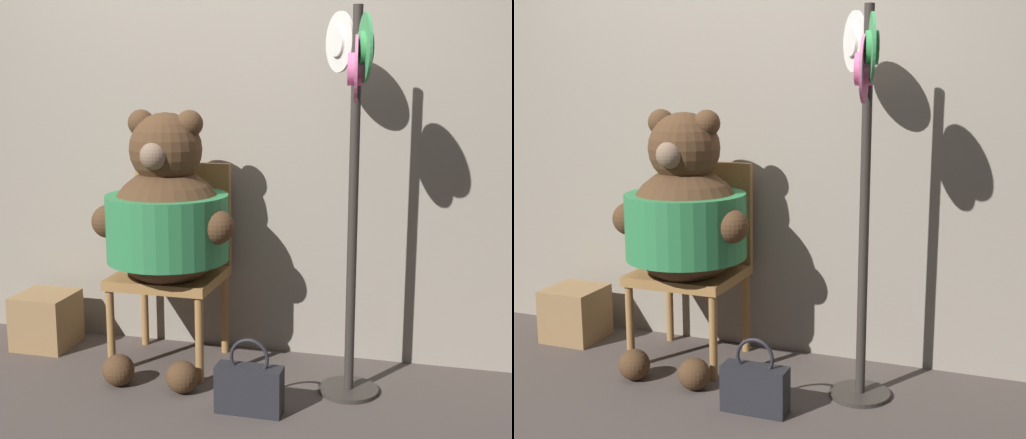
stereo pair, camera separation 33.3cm
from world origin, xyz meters
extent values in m
plane|color=#4C423D|center=(0.00, 0.00, 0.00)|extent=(14.00, 14.00, 0.00)
cube|color=gray|center=(0.00, 0.76, 1.11)|extent=(8.00, 0.10, 2.23)
cylinder|color=#9E703D|center=(-0.36, 0.20, 0.21)|extent=(0.04, 0.04, 0.43)
cylinder|color=#9E703D|center=(0.10, 0.20, 0.21)|extent=(0.04, 0.04, 0.43)
cylinder|color=#9E703D|center=(-0.36, 0.61, 0.21)|extent=(0.04, 0.04, 0.43)
cylinder|color=#9E703D|center=(0.10, 0.61, 0.21)|extent=(0.04, 0.04, 0.43)
cube|color=#9E703D|center=(-0.13, 0.41, 0.45)|extent=(0.52, 0.47, 0.05)
cube|color=#9E703D|center=(-0.13, 0.63, 0.75)|extent=(0.52, 0.04, 0.54)
sphere|color=#4C331E|center=(-0.10, 0.34, 0.73)|extent=(0.59, 0.59, 0.59)
cylinder|color=#2D7F47|center=(-0.10, 0.34, 0.73)|extent=(0.60, 0.60, 0.32)
sphere|color=#4C331E|center=(-0.10, 0.34, 1.11)|extent=(0.35, 0.35, 0.35)
sphere|color=#4C331E|center=(-0.22, 0.34, 1.23)|extent=(0.13, 0.13, 0.13)
sphere|color=#4C331E|center=(0.02, 0.34, 1.23)|extent=(0.13, 0.13, 0.13)
sphere|color=#7A604C|center=(-0.10, 0.19, 1.09)|extent=(0.13, 0.13, 0.13)
sphere|color=#4C331E|center=(-0.38, 0.26, 0.76)|extent=(0.16, 0.16, 0.16)
sphere|color=#4C331E|center=(0.18, 0.26, 0.76)|extent=(0.16, 0.16, 0.16)
sphere|color=#4C331E|center=(-0.26, 0.07, 0.08)|extent=(0.15, 0.15, 0.15)
sphere|color=#4C331E|center=(0.06, 0.07, 0.08)|extent=(0.15, 0.15, 0.15)
cylinder|color=#332D28|center=(0.81, 0.28, 0.01)|extent=(0.28, 0.28, 0.02)
cylinder|color=#332D28|center=(0.81, 0.28, 0.87)|extent=(0.04, 0.04, 1.75)
cylinder|color=silver|center=(0.72, 0.42, 1.60)|extent=(0.16, 0.23, 0.27)
cylinder|color=silver|center=(0.72, 0.42, 1.60)|extent=(0.11, 0.13, 0.13)
cylinder|color=#3D9351|center=(0.86, 0.11, 1.56)|extent=(0.09, 0.27, 0.28)
cylinder|color=#3D9351|center=(0.86, 0.11, 1.56)|extent=(0.09, 0.14, 0.13)
cylinder|color=#D16693|center=(0.83, 0.15, 1.48)|extent=(0.04, 0.28, 0.28)
cylinder|color=#D16693|center=(0.83, 0.15, 1.48)|extent=(0.09, 0.14, 0.13)
cube|color=#232328|center=(0.42, -0.04, 0.11)|extent=(0.29, 0.10, 0.21)
torus|color=#232328|center=(0.42, -0.04, 0.25)|extent=(0.18, 0.02, 0.18)
cube|color=#937047|center=(-0.87, 0.45, 0.15)|extent=(0.30, 0.30, 0.30)
camera|label=1|loc=(1.19, -2.85, 1.42)|focal=50.00mm
camera|label=2|loc=(1.51, -2.75, 1.42)|focal=50.00mm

